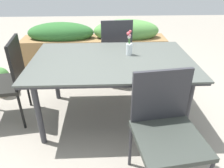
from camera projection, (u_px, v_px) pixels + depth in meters
name	position (u px, v px, depth m)	size (l,w,h in m)	color
ground_plane	(105.00, 119.00, 2.59)	(12.00, 12.00, 0.00)	gray
dining_table	(112.00, 64.00, 2.32)	(1.72, 1.11, 0.75)	#4C514C
chair_end_left	(6.00, 78.00, 2.36)	(0.56, 0.56, 0.96)	black
chair_near_right	(166.00, 125.00, 1.64)	(0.56, 0.56, 0.95)	#343934
chair_far_side	(115.00, 49.00, 3.14)	(0.49, 0.49, 0.99)	#282A3A
flower_vase	(129.00, 46.00, 2.35)	(0.07, 0.07, 0.28)	silver
planter_box	(95.00, 44.00, 3.87)	(2.56, 0.50, 0.81)	olive
potted_plant	(1.00, 81.00, 2.98)	(0.25, 0.25, 0.41)	gray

